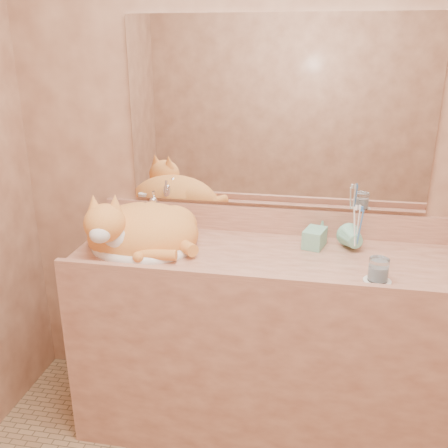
% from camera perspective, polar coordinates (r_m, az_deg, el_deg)
% --- Properties ---
extents(wall_back, '(2.40, 0.02, 2.50)m').
position_cam_1_polar(wall_back, '(2.21, 5.97, 8.83)').
color(wall_back, brown).
rests_on(wall_back, ground).
extents(vanity_counter, '(1.60, 0.55, 0.85)m').
position_cam_1_polar(vanity_counter, '(2.27, 4.58, -13.45)').
color(vanity_counter, '#915541').
rests_on(vanity_counter, floor).
extents(mirror, '(1.30, 0.02, 0.80)m').
position_cam_1_polar(mirror, '(2.18, 6.07, 12.39)').
color(mirror, white).
rests_on(mirror, wall_back).
extents(sink_basin, '(0.47, 0.41, 0.14)m').
position_cam_1_polar(sink_basin, '(2.14, -9.37, -1.03)').
color(sink_basin, white).
rests_on(sink_basin, vanity_counter).
extents(faucet, '(0.07, 0.14, 0.19)m').
position_cam_1_polar(faucet, '(2.27, -8.01, 1.06)').
color(faucet, white).
rests_on(faucet, vanity_counter).
extents(cat, '(0.56, 0.50, 0.26)m').
position_cam_1_polar(cat, '(2.14, -9.75, -0.53)').
color(cat, orange).
rests_on(cat, sink_basin).
extents(soap_dispenser, '(0.10, 0.10, 0.18)m').
position_cam_1_polar(soap_dispenser, '(2.09, 9.92, -0.87)').
color(soap_dispenser, '#78C0A1').
rests_on(soap_dispenser, vanity_counter).
extents(toothbrush_cup, '(0.13, 0.13, 0.10)m').
position_cam_1_polar(toothbrush_cup, '(2.13, 14.85, -2.11)').
color(toothbrush_cup, '#78C0A1').
rests_on(toothbrush_cup, vanity_counter).
extents(toothbrushes, '(0.03, 0.03, 0.21)m').
position_cam_1_polar(toothbrushes, '(2.10, 15.04, -0.13)').
color(toothbrushes, white).
rests_on(toothbrushes, toothbrush_cup).
extents(saucer, '(0.10, 0.10, 0.01)m').
position_cam_1_polar(saucer, '(1.91, 17.09, -6.30)').
color(saucer, white).
rests_on(saucer, vanity_counter).
extents(water_glass, '(0.07, 0.07, 0.08)m').
position_cam_1_polar(water_glass, '(1.89, 17.24, -5.01)').
color(water_glass, silver).
rests_on(water_glass, saucer).
extents(lotion_bottle, '(0.05, 0.05, 0.12)m').
position_cam_1_polar(lotion_bottle, '(2.31, -11.25, 0.28)').
color(lotion_bottle, white).
rests_on(lotion_bottle, vanity_counter).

